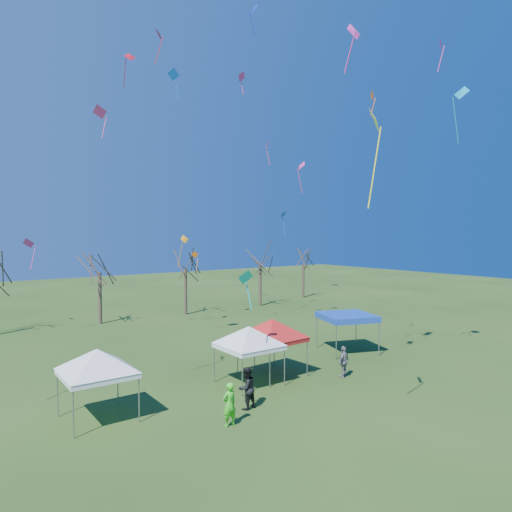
{
  "coord_description": "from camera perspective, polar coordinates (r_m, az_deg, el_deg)",
  "views": [
    {
      "loc": [
        -15.19,
        -16.7,
        8.11
      ],
      "look_at": [
        -0.69,
        3.0,
        6.9
      ],
      "focal_mm": 32.0,
      "sensor_mm": 36.0,
      "label": 1
    }
  ],
  "objects": [
    {
      "name": "tent_white_mid",
      "position": [
        24.75,
        -0.9,
        -9.26
      ],
      "size": [
        4.12,
        4.12,
        3.63
      ],
      "rotation": [
        0.0,
        0.0,
        -0.0
      ],
      "color": "gray",
      "rests_on": "ground"
    },
    {
      "name": "kite_22",
      "position": [
        39.32,
        -8.96,
        1.98
      ],
      "size": [
        0.89,
        0.89,
        2.83
      ],
      "rotation": [
        0.0,
        0.0,
        0.06
      ],
      "color": "#FEA00D",
      "rests_on": "ground"
    },
    {
      "name": "kite_26",
      "position": [
        37.65,
        -15.52,
        22.82
      ],
      "size": [
        0.95,
        0.81,
        2.62
      ],
      "rotation": [
        0.0,
        0.0,
        6.16
      ],
      "color": "red",
      "rests_on": "ground"
    },
    {
      "name": "kite_27",
      "position": [
        24.01,
        12.16,
        25.72
      ],
      "size": [
        0.99,
        0.65,
        2.4
      ],
      "rotation": [
        0.0,
        0.0,
        0.04
      ],
      "color": "#F736AC",
      "rests_on": "ground"
    },
    {
      "name": "person_dark",
      "position": [
        21.92,
        -1.2,
        -16.16
      ],
      "size": [
        1.05,
        0.88,
        1.96
      ],
      "primitive_type": "imported",
      "rotation": [
        0.0,
        0.0,
        3.3
      ],
      "color": "black",
      "rests_on": "ground"
    },
    {
      "name": "ground",
      "position": [
        23.99,
        5.84,
        -16.95
      ],
      "size": [
        140.0,
        140.0,
        0.0
      ],
      "primitive_type": "plane",
      "color": "#214114",
      "rests_on": "ground"
    },
    {
      "name": "kite_1",
      "position": [
        22.3,
        -1.34,
        -2.7
      ],
      "size": [
        0.93,
        0.59,
        2.05
      ],
      "rotation": [
        0.0,
        0.0,
        3.18
      ],
      "color": "#0CC0BA",
      "rests_on": "ground"
    },
    {
      "name": "kite_3",
      "position": [
        47.71,
        -10.29,
        21.41
      ],
      "size": [
        1.26,
        0.78,
        3.02
      ],
      "rotation": [
        0.0,
        0.0,
        3.06
      ],
      "color": "blue",
      "rests_on": "ground"
    },
    {
      "name": "person_green",
      "position": [
        20.21,
        -3.35,
        -18.01
      ],
      "size": [
        0.7,
        0.49,
        1.85
      ],
      "primitive_type": "imported",
      "rotation": [
        0.0,
        0.0,
        3.21
      ],
      "color": "#38D922",
      "rests_on": "ground"
    },
    {
      "name": "kite_15",
      "position": [
        36.56,
        -1.84,
        21.5
      ],
      "size": [
        0.93,
        0.7,
        1.71
      ],
      "rotation": [
        0.0,
        0.0,
        3.45
      ],
      "color": "#F33699",
      "rests_on": "ground"
    },
    {
      "name": "kite_11",
      "position": [
        35.58,
        -18.91,
        16.69
      ],
      "size": [
        1.29,
        1.34,
        2.44
      ],
      "rotation": [
        0.0,
        0.0,
        2.28
      ],
      "color": "#EB348A",
      "rests_on": "ground"
    },
    {
      "name": "tent_white_west",
      "position": [
        21.34,
        -19.27,
        -11.46
      ],
      "size": [
        4.08,
        4.08,
        3.6
      ],
      "rotation": [
        0.0,
        0.0,
        -0.01
      ],
      "color": "gray",
      "rests_on": "ground"
    },
    {
      "name": "tree_3",
      "position": [
        45.98,
        -8.84,
        0.26
      ],
      "size": [
        3.59,
        3.59,
        7.91
      ],
      "color": "#3D2D21",
      "rests_on": "ground"
    },
    {
      "name": "person_grey",
      "position": [
        26.83,
        10.92,
        -12.83
      ],
      "size": [
        1.12,
        0.72,
        1.78
      ],
      "primitive_type": "imported",
      "rotation": [
        0.0,
        0.0,
        3.43
      ],
      "color": "slate",
      "rests_on": "ground"
    },
    {
      "name": "tree_2",
      "position": [
        43.07,
        -19.0,
        0.25
      ],
      "size": [
        3.71,
        3.71,
        8.18
      ],
      "color": "#3D2D21",
      "rests_on": "ground"
    },
    {
      "name": "kite_12",
      "position": [
        48.14,
        3.42,
        5.15
      ],
      "size": [
        1.04,
        0.85,
        2.78
      ],
      "rotation": [
        0.0,
        0.0,
        3.49
      ],
      "color": "blue",
      "rests_on": "ground"
    },
    {
      "name": "kite_18",
      "position": [
        34.54,
        1.49,
        13.78
      ],
      "size": [
        0.79,
        0.85,
        1.88
      ],
      "rotation": [
        0.0,
        0.0,
        4.05
      ],
      "color": "#CF2E66",
      "rests_on": "ground"
    },
    {
      "name": "kite_9",
      "position": [
        28.55,
        22.11,
        23.32
      ],
      "size": [
        0.7,
        0.58,
        1.93
      ],
      "rotation": [
        0.0,
        0.0,
        0.65
      ],
      "color": "#D930AA",
      "rests_on": "ground"
    },
    {
      "name": "tent_red",
      "position": [
        26.19,
        2.03,
        -8.35
      ],
      "size": [
        4.26,
        4.26,
        3.76
      ],
      "rotation": [
        0.0,
        0.0,
        0.05
      ],
      "color": "gray",
      "rests_on": "ground"
    },
    {
      "name": "kite_25",
      "position": [
        31.23,
        14.36,
        18.79
      ],
      "size": [
        0.6,
        0.71,
        1.64
      ],
      "rotation": [
        0.0,
        0.0,
        0.95
      ],
      "color": "#F65D0C",
      "rests_on": "ground"
    },
    {
      "name": "kite_19",
      "position": [
        44.05,
        -7.63,
        0.11
      ],
      "size": [
        0.69,
        0.7,
        1.9
      ],
      "rotation": [
        0.0,
        0.0,
        2.31
      ],
      "color": "#D9560B",
      "rests_on": "ground"
    },
    {
      "name": "tent_blue",
      "position": [
        32.03,
        11.3,
        -7.49
      ],
      "size": [
        4.26,
        4.26,
        2.61
      ],
      "rotation": [
        0.0,
        0.0,
        -0.35
      ],
      "color": "gray",
      "rests_on": "ground"
    },
    {
      "name": "tree_5",
      "position": [
        57.87,
        5.93,
        0.46
      ],
      "size": [
        3.39,
        3.39,
        7.46
      ],
      "color": "#3D2D21",
      "rests_on": "ground"
    },
    {
      "name": "kite_5",
      "position": [
        17.62,
        14.69,
        15.87
      ],
      "size": [
        1.22,
        1.09,
        3.71
      ],
      "rotation": [
        0.0,
        0.0,
        0.63
      ],
      "color": "#FFFA1A",
      "rests_on": "ground"
    },
    {
      "name": "kite_24",
      "position": [
        34.83,
        -12.01,
        25.44
      ],
      "size": [
        0.96,
        1.13,
        2.53
      ],
      "rotation": [
        0.0,
        0.0,
        1.08
      ],
      "color": "red",
      "rests_on": "ground"
    },
    {
      "name": "kite_13",
      "position": [
        39.36,
        -26.52,
        1.43
      ],
      "size": [
        1.16,
        1.16,
        2.5
      ],
      "rotation": [
        0.0,
        0.0,
        2.36
      ],
      "color": "#D32F9C",
      "rests_on": "ground"
    },
    {
      "name": "tree_4",
      "position": [
        50.93,
        0.53,
        0.52
      ],
      "size": [
        3.58,
        3.58,
        7.89
      ],
      "color": "#3D2D21",
      "rests_on": "ground"
    },
    {
      "name": "kite_17",
      "position": [
        36.35,
        5.7,
        11.13
      ],
      "size": [
        0.61,
        0.88,
        2.51
      ],
      "rotation": [
        0.0,
        0.0,
        4.58
      ],
      "color": "#DB3082",
      "rests_on": "ground"
    },
    {
      "name": "kite_0",
      "position": [
        29.85,
        24.27,
        17.99
      ],
      "size": [
        0.69,
        0.99,
        3.24
      ],
      "rotation": [
        0.0,
        0.0,
        4.68
      ],
      "color": "#0C97BE",
      "rests_on": "ground"
    },
    {
      "name": "kite_6",
      "position": [
        55.25,
        -0.28,
        28.5
      ],
      "size": [
        0.9,
        1.49,
        3.27
      ],
      "rotation": [
        0.0,
        0.0,
        4.59
      ],
      "color": "#1227C0",
      "rests_on": "ground"
    }
  ]
}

